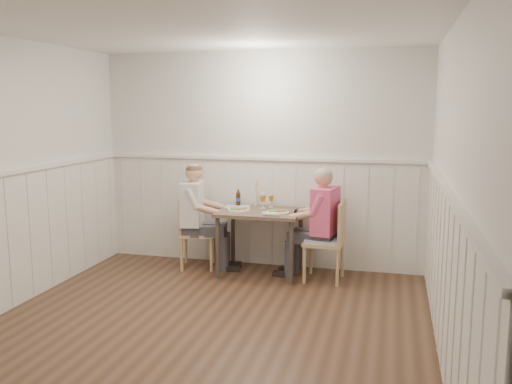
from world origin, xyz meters
TOP-DOWN VIEW (x-y plane):
  - ground_plane at (0.00, 0.00)m, footprint 4.50×4.50m
  - room_shell at (0.00, 0.00)m, footprint 4.04×4.54m
  - wainscot at (0.00, 0.69)m, footprint 4.00×4.49m
  - dining_table at (0.10, 1.84)m, footprint 0.95×0.70m
  - chair_right at (0.91, 1.77)m, footprint 0.45×0.45m
  - chair_left at (-0.75, 1.88)m, footprint 0.50×0.50m
  - man_in_pink at (0.82, 1.79)m, footprint 0.65×0.46m
  - diner_cream at (-0.70, 1.85)m, footprint 0.65×0.46m
  - plate_man at (0.31, 1.75)m, footprint 0.26×0.26m
  - plate_diner at (-0.16, 1.78)m, footprint 0.25×0.25m
  - beer_glass_a at (0.17, 2.10)m, footprint 0.07×0.07m
  - beer_glass_b at (0.09, 1.98)m, footprint 0.08×0.08m
  - beer_bottle at (-0.24, 2.09)m, footprint 0.06×0.06m
  - rolled_napkin at (0.28, 1.58)m, footprint 0.19×0.05m
  - grass_vase at (-0.04, 2.13)m, footprint 0.04×0.04m
  - gingham_mat at (-0.23, 2.00)m, footprint 0.33×0.28m

SIDE VIEW (x-z plane):
  - ground_plane at x=0.00m, z-range 0.00..0.00m
  - chair_left at x=-0.75m, z-range 0.04..0.91m
  - chair_right at x=0.91m, z-range 0.04..0.94m
  - diner_cream at x=-0.70m, z-range -0.11..1.19m
  - man_in_pink at x=0.82m, z-range -0.11..1.20m
  - dining_table at x=0.10m, z-range 0.28..1.03m
  - wainscot at x=0.00m, z-range 0.02..1.36m
  - gingham_mat at x=-0.23m, z-range 0.75..0.76m
  - plate_diner at x=-0.16m, z-range 0.74..0.80m
  - plate_man at x=0.31m, z-range 0.74..0.80m
  - rolled_napkin at x=0.28m, z-range 0.75..0.79m
  - beer_bottle at x=-0.24m, z-range 0.74..0.94m
  - beer_glass_a at x=0.17m, z-range 0.78..0.94m
  - beer_glass_b at x=0.09m, z-range 0.78..0.97m
  - grass_vase at x=-0.04m, z-range 0.73..1.08m
  - room_shell at x=0.00m, z-range 0.22..2.82m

